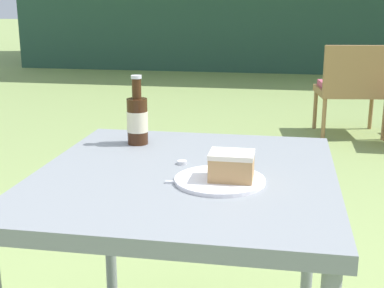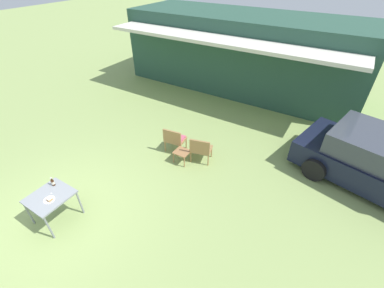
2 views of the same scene
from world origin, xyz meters
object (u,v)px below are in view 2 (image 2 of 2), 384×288
object	(u,v)px
wicker_chair_cushioned	(175,138)
patio_table	(50,198)
wicker_chair_plain	(201,148)
garden_side_table	(182,153)
parked_car	(382,164)
cake_on_plate	(49,199)
cola_bottle_near	(53,182)

from	to	relation	value
wicker_chair_cushioned	patio_table	world-z (taller)	wicker_chair_cushioned
wicker_chair_plain	garden_side_table	xyz separation A→B (m)	(-0.45, -0.30, -0.15)
wicker_chair_plain	wicker_chair_cushioned	bearing A→B (deg)	-15.64
parked_car	cake_on_plate	world-z (taller)	parked_car
wicker_chair_plain	cake_on_plate	bearing A→B (deg)	50.69
wicker_chair_cushioned	patio_table	distance (m)	3.60
parked_car	garden_side_table	size ratio (longest dim) A/B	10.56
patio_table	cake_on_plate	xyz separation A→B (m)	(0.12, -0.07, 0.10)
wicker_chair_plain	cola_bottle_near	distance (m)	3.78
wicker_chair_cushioned	wicker_chair_plain	bearing A→B (deg)	171.08
wicker_chair_cushioned	garden_side_table	world-z (taller)	wicker_chair_cushioned
cake_on_plate	cola_bottle_near	size ratio (longest dim) A/B	1.05
wicker_chair_plain	cola_bottle_near	xyz separation A→B (m)	(-1.96, -3.22, 0.35)
cake_on_plate	garden_side_table	bearing A→B (deg)	69.78
parked_car	wicker_chair_plain	size ratio (longest dim) A/B	5.45
wicker_chair_cushioned	garden_side_table	distance (m)	0.59
cake_on_plate	cola_bottle_near	bearing A→B (deg)	134.59
wicker_chair_cushioned	cake_on_plate	world-z (taller)	cake_on_plate
wicker_chair_plain	cola_bottle_near	world-z (taller)	cola_bottle_near
wicker_chair_plain	cake_on_plate	xyz separation A→B (m)	(-1.64, -3.54, 0.30)
patio_table	wicker_chair_plain	bearing A→B (deg)	63.16
garden_side_table	wicker_chair_plain	bearing A→B (deg)	34.06
wicker_chair_cushioned	wicker_chair_plain	xyz separation A→B (m)	(0.92, -0.02, 0.00)
garden_side_table	patio_table	world-z (taller)	patio_table
cola_bottle_near	cake_on_plate	bearing A→B (deg)	-45.41
cola_bottle_near	wicker_chair_cushioned	bearing A→B (deg)	72.18
wicker_chair_plain	cake_on_plate	world-z (taller)	cake_on_plate
wicker_chair_cushioned	cake_on_plate	xyz separation A→B (m)	(-0.72, -3.56, 0.31)
parked_car	cake_on_plate	size ratio (longest dim) A/B	19.17
cake_on_plate	wicker_chair_cushioned	bearing A→B (deg)	78.58
patio_table	parked_car	bearing A→B (deg)	39.83
patio_table	cake_on_plate	distance (m)	0.17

